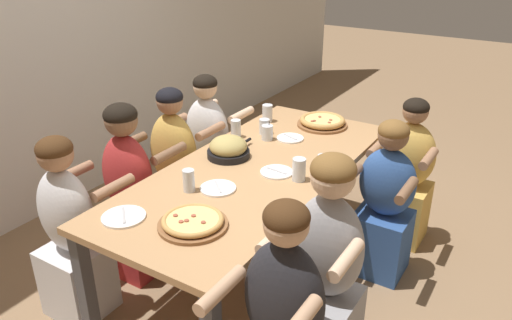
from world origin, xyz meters
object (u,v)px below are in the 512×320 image
object	(u,v)px
empty_plate_c	(290,138)
pizza_board_main	(322,122)
empty_plate_b	(218,188)
diner_near_midleft	(326,272)
diner_far_center	(176,174)
drinking_glass_e	(299,170)
drinking_glass_a	(267,114)
skillet_bowl	(228,148)
empty_plate_d	(277,172)
pizza_board_second	(193,222)
diner_far_midleft	(131,198)
drinking_glass_c	(264,126)
diner_far_midright	(209,155)
diner_near_midright	(384,207)
drinking_glass_d	(322,166)
drinking_glass_f	(236,130)
cocktail_glass_blue	(267,133)
empty_plate_a	(124,217)
diner_near_right	(406,179)
diner_far_left	(71,237)
drinking_glass_b	(189,182)

from	to	relation	value
empty_plate_c	pizza_board_main	bearing A→B (deg)	-12.42
empty_plate_b	diner_near_midleft	size ratio (longest dim) A/B	0.17
diner_far_center	drinking_glass_e	bearing A→B (deg)	-2.90
empty_plate_c	drinking_glass_a	size ratio (longest dim) A/B	1.44
skillet_bowl	empty_plate_d	xyz separation A→B (m)	(-0.04, -0.38, -0.05)
pizza_board_second	diner_far_midleft	bearing A→B (deg)	67.08
pizza_board_main	drinking_glass_a	world-z (taller)	drinking_glass_a
drinking_glass_c	diner_far_midright	size ratio (longest dim) A/B	0.09
empty_plate_b	drinking_glass_c	distance (m)	0.88
drinking_glass_c	diner_near_midright	distance (m)	1.00
drinking_glass_d	diner_near_midleft	bearing A→B (deg)	-152.24
drinking_glass_f	empty_plate_c	bearing A→B (deg)	-63.78
empty_plate_d	cocktail_glass_blue	size ratio (longest dim) A/B	1.53
diner_near_midleft	diner_far_midleft	world-z (taller)	diner_near_midleft
drinking_glass_a	skillet_bowl	bearing A→B (deg)	-170.05
skillet_bowl	diner_near_midright	size ratio (longest dim) A/B	0.37
empty_plate_d	diner_near_midleft	size ratio (longest dim) A/B	0.17
diner_near_midright	empty_plate_a	bearing A→B (deg)	53.70
drinking_glass_c	skillet_bowl	bearing A→B (deg)	-178.69
skillet_bowl	diner_near_right	bearing A→B (deg)	-46.79
pizza_board_second	drinking_glass_c	distance (m)	1.28
diner_far_midright	diner_near_right	xyz separation A→B (m)	(0.49, -1.39, -0.04)
skillet_bowl	empty_plate_c	distance (m)	0.51
cocktail_glass_blue	diner_far_left	world-z (taller)	diner_far_left
diner_near_midright	skillet_bowl	bearing A→B (deg)	23.31
pizza_board_second	diner_near_midright	size ratio (longest dim) A/B	0.32
diner_near_right	drinking_glass_b	bearing A→B (deg)	58.05
empty_plate_a	drinking_glass_d	xyz separation A→B (m)	(0.98, -0.64, 0.05)
diner_far_center	diner_far_left	xyz separation A→B (m)	(-0.91, 0.00, -0.01)
empty_plate_a	diner_far_left	world-z (taller)	diner_far_left
drinking_glass_f	diner_near_midright	world-z (taller)	diner_near_midright
skillet_bowl	diner_near_midleft	bearing A→B (deg)	-118.52
empty_plate_c	drinking_glass_d	distance (m)	0.58
diner_near_midright	diner_far_left	xyz separation A→B (m)	(-1.31, 1.39, 0.03)
diner_far_midleft	drinking_glass_c	bearing A→B (deg)	63.61
skillet_bowl	diner_near_midleft	size ratio (longest dim) A/B	0.33
empty_plate_a	empty_plate_d	distance (m)	0.95
empty_plate_c	empty_plate_a	bearing A→B (deg)	170.86
diner_far_midright	diner_far_midleft	world-z (taller)	diner_far_midleft
diner_far_left	pizza_board_second	bearing A→B (deg)	10.33
cocktail_glass_blue	drinking_glass_a	world-z (taller)	drinking_glass_a
cocktail_glass_blue	diner_near_midleft	distance (m)	1.26
drinking_glass_b	drinking_glass_a	bearing A→B (deg)	9.43
empty_plate_b	drinking_glass_b	world-z (taller)	drinking_glass_b
drinking_glass_b	diner_far_midleft	bearing A→B (deg)	84.48
diner_far_midright	empty_plate_a	bearing A→B (deg)	-71.22
drinking_glass_b	diner_far_left	xyz separation A→B (m)	(-0.42, 0.54, -0.31)
empty_plate_d	drinking_glass_b	size ratio (longest dim) A/B	1.54
pizza_board_main	drinking_glass_f	distance (m)	0.67
skillet_bowl	drinking_glass_c	xyz separation A→B (m)	(0.46, 0.01, -0.00)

